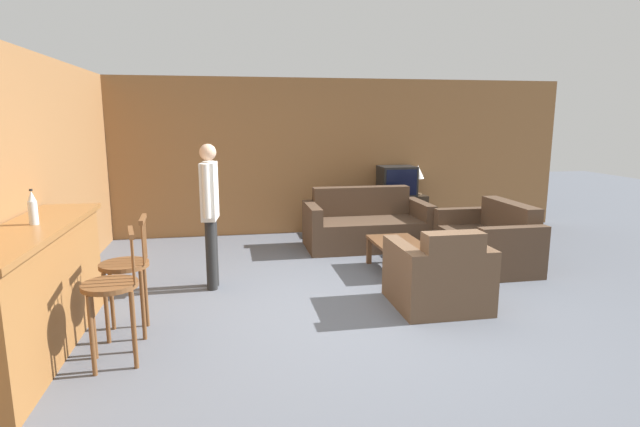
{
  "coord_description": "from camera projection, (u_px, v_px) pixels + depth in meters",
  "views": [
    {
      "loc": [
        -1.18,
        -4.65,
        1.93
      ],
      "look_at": [
        -0.16,
        0.96,
        0.85
      ],
      "focal_mm": 28.0,
      "sensor_mm": 36.0,
      "label": 1
    }
  ],
  "objects": [
    {
      "name": "book_on_table",
      "position": [
        396.0,
        241.0,
        6.31
      ],
      "size": [
        0.18,
        0.17,
        0.03
      ],
      "color": "#B7AD99",
      "rests_on": "coffee_table"
    },
    {
      "name": "bottle",
      "position": [
        33.0,
        208.0,
        4.07
      ],
      "size": [
        0.07,
        0.07,
        0.29
      ],
      "color": "silver",
      "rests_on": "bar_counter"
    },
    {
      "name": "bar_chair_mid",
      "position": [
        127.0,
        272.0,
        4.45
      ],
      "size": [
        0.46,
        0.46,
        1.08
      ],
      "color": "brown",
      "rests_on": "ground_plane"
    },
    {
      "name": "person_by_window",
      "position": [
        210.0,
        207.0,
        5.64
      ],
      "size": [
        0.2,
        0.5,
        1.66
      ],
      "color": "black",
      "rests_on": "ground_plane"
    },
    {
      "name": "bar_counter",
      "position": [
        35.0,
        292.0,
        4.07
      ],
      "size": [
        0.55,
        2.35,
        1.08
      ],
      "color": "brown",
      "rests_on": "ground_plane"
    },
    {
      "name": "loveseat_right",
      "position": [
        489.0,
        243.0,
        6.65
      ],
      "size": [
        0.87,
        1.46,
        0.85
      ],
      "color": "#4C3828",
      "rests_on": "ground_plane"
    },
    {
      "name": "table_lamp",
      "position": [
        418.0,
        173.0,
        8.55
      ],
      "size": [
        0.22,
        0.22,
        0.51
      ],
      "color": "brown",
      "rests_on": "tv_unit"
    },
    {
      "name": "armchair_near",
      "position": [
        438.0,
        277.0,
        5.18
      ],
      "size": [
        0.91,
        0.9,
        0.86
      ],
      "color": "brown",
      "rests_on": "ground_plane"
    },
    {
      "name": "wall_left",
      "position": [
        55.0,
        176.0,
        5.59
      ],
      "size": [
        0.08,
        8.74,
        2.6
      ],
      "color": "olive",
      "rests_on": "ground_plane"
    },
    {
      "name": "tv_unit",
      "position": [
        396.0,
        214.0,
        8.61
      ],
      "size": [
        1.01,
        0.45,
        0.64
      ],
      "color": "#2D2319",
      "rests_on": "ground_plane"
    },
    {
      "name": "couch_far",
      "position": [
        366.0,
        226.0,
        7.64
      ],
      "size": [
        1.85,
        0.95,
        0.88
      ],
      "color": "#4C3828",
      "rests_on": "ground_plane"
    },
    {
      "name": "tv",
      "position": [
        397.0,
        181.0,
        8.5
      ],
      "size": [
        0.6,
        0.48,
        0.5
      ],
      "color": "black",
      "rests_on": "tv_unit"
    },
    {
      "name": "coffee_table",
      "position": [
        398.0,
        246.0,
        6.36
      ],
      "size": [
        0.59,
        0.91,
        0.39
      ],
      "color": "brown",
      "rests_on": "ground_plane"
    },
    {
      "name": "wall_back",
      "position": [
        299.0,
        157.0,
        8.43
      ],
      "size": [
        9.4,
        0.08,
        2.6
      ],
      "color": "olive",
      "rests_on": "ground_plane"
    },
    {
      "name": "bar_chair_near",
      "position": [
        113.0,
        293.0,
        3.91
      ],
      "size": [
        0.51,
        0.51,
        1.08
      ],
      "color": "brown",
      "rests_on": "ground_plane"
    },
    {
      "name": "ground_plane",
      "position": [
        352.0,
        312.0,
        5.06
      ],
      "size": [
        24.0,
        24.0,
        0.0
      ],
      "primitive_type": "plane",
      "color": "#565B66"
    }
  ]
}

